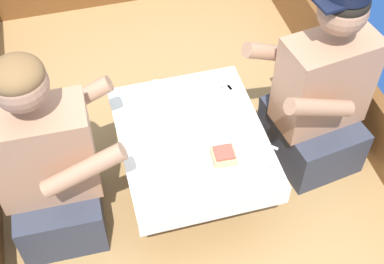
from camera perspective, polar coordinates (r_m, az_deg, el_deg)
ground_plane at (r=2.83m, az=-0.15°, el=-7.98°), size 60.00×60.00×0.00m
boat_deck at (r=2.73m, az=-0.16°, el=-6.55°), size 1.91×3.12×0.25m
gunwale_starboard at (r=2.79m, az=18.53°, el=1.17°), size 0.06×3.12×0.32m
cockpit_table at (r=2.35m, az=-0.00°, el=-0.93°), size 0.63×0.75×0.37m
person_port at (r=2.26m, az=-15.00°, el=-3.63°), size 0.53×0.45×0.96m
person_starboard at (r=2.49m, az=13.49°, el=3.80°), size 0.56×0.51×1.01m
plate_sandwich at (r=2.23m, az=3.38°, el=-2.94°), size 0.18×0.18×0.01m
plate_bread at (r=2.40m, az=-1.93°, el=1.98°), size 0.17×0.17×0.01m
sandwich at (r=2.21m, az=3.41°, el=-2.51°), size 0.10×0.10×0.05m
bowl_port_near at (r=2.17m, az=-3.54°, el=-4.26°), size 0.13×0.13×0.04m
bowl_starboard_near at (r=2.16m, az=0.14°, el=-4.53°), size 0.12×0.12×0.04m
bowl_center_far at (r=2.34m, az=3.93°, el=1.08°), size 0.13×0.13×0.04m
coffee_cup_port at (r=2.32m, az=-5.91°, el=0.55°), size 0.10×0.07×0.06m
coffee_cup_starboard at (r=2.18m, az=7.17°, el=-4.10°), size 0.09×0.06×0.05m
coffee_cup_center at (r=2.48m, az=2.37°, el=4.99°), size 0.09×0.06×0.07m
tin_can at (r=2.48m, az=-3.85°, el=4.64°), size 0.07×0.07×0.05m
utensil_knife_port at (r=2.31m, az=7.22°, el=-1.06°), size 0.13×0.12×0.00m
utensil_knife_starboard at (r=2.42m, az=-5.29°, el=2.19°), size 0.17×0.06×0.00m
utensil_spoon_port at (r=2.43m, az=0.83°, el=2.94°), size 0.12×0.14×0.01m
utensil_fork_port at (r=2.49m, az=4.65°, el=4.03°), size 0.06×0.17×0.00m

